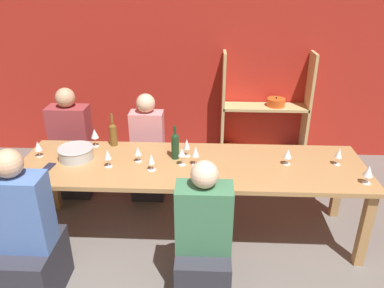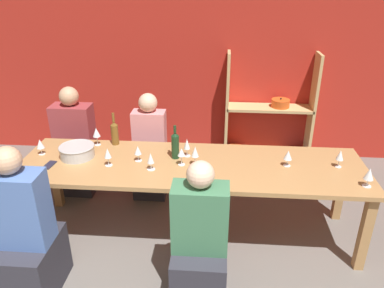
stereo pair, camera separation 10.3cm
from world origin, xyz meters
The scene contains 22 objects.
wall_back_red centered at (0.00, 3.83, 1.35)m, with size 8.80×0.06×2.70m.
shelf_unit centered at (0.98, 3.63, 0.51)m, with size 1.12×0.30×1.45m.
dining_table centered at (0.11, 1.99, 0.69)m, with size 3.13×0.89×0.77m.
mixing_bowl centered at (-0.96, 2.04, 0.83)m, with size 0.33×0.33×0.11m.
wine_bottle_green centered at (-0.04, 2.09, 0.90)m, with size 0.07×0.07×0.32m.
wine_bottle_dark centered at (-0.68, 2.35, 0.89)m, with size 0.07×0.07×0.33m.
wine_glass_white_a centered at (-0.37, 2.01, 0.87)m, with size 0.07×0.07×0.15m.
wine_glass_empty_a centered at (0.15, 1.97, 0.90)m, with size 0.07×0.07×0.18m.
wine_glass_empty_b centered at (1.42, 2.03, 0.88)m, with size 0.07×0.07×0.16m.
wine_glass_white_b centered at (1.56, 1.71, 0.88)m, with size 0.08×0.08×0.16m.
wine_glass_empty_c centered at (0.97, 2.02, 0.87)m, with size 0.07×0.07×0.15m.
wine_glass_red_a centered at (-1.32, 2.07, 0.87)m, with size 0.07×0.07×0.15m.
wine_glass_white_c centered at (0.06, 2.14, 0.89)m, with size 0.07×0.07×0.18m.
wine_glass_white_d centered at (-0.62, 1.90, 0.88)m, with size 0.07×0.07×0.17m.
wine_glass_red_b centered at (-0.23, 1.85, 0.87)m, with size 0.07×0.07×0.16m.
wine_glass_red_c centered at (0.03, 1.96, 0.89)m, with size 0.07×0.07×0.17m.
wine_glass_white_e centered at (-0.85, 2.31, 0.90)m, with size 0.07×0.07×0.18m.
cell_phone centered at (-1.15, 1.85, 0.77)m, with size 0.09×0.16×0.01m.
person_near_a centered at (0.24, 1.25, 0.43)m, with size 0.41×0.51×1.18m.
person_far_a centered at (-0.41, 2.72, 0.44)m, with size 0.36×0.45×1.19m.
person_near_b centered at (-1.09, 1.18, 0.46)m, with size 0.42×0.53×1.27m.
person_far_b centered at (-1.28, 2.77, 0.44)m, with size 0.44×0.55×1.22m.
Camera 2 is at (0.36, -0.99, 2.36)m, focal length 35.00 mm.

